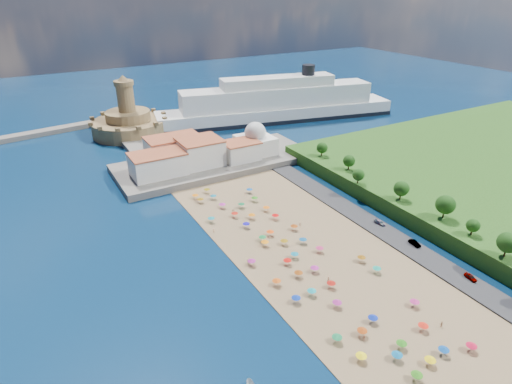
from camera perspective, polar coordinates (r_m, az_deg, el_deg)
ground at (r=137.44m, az=3.77°, el=-7.35°), size 700.00×700.00×0.00m
terrace at (r=198.08m, az=-5.43°, el=3.98°), size 90.00×36.00×3.00m
jetty at (r=222.36m, az=-14.44°, el=5.68°), size 18.00×70.00×2.40m
waterfront_buildings at (r=191.74m, az=-9.13°, el=5.05°), size 57.00×29.00×11.00m
domed_building at (r=202.25m, az=-0.10°, el=6.84°), size 16.00×16.00×15.00m
fortress at (r=248.45m, az=-16.60°, el=8.88°), size 40.00×40.00×32.40m
cruise_ship at (r=264.59m, az=2.86°, el=11.57°), size 147.82×52.38×32.02m
beach_parasols at (r=128.26m, az=6.11°, el=-9.03°), size 31.98×115.84×2.20m
beachgoers at (r=130.63m, az=4.08°, el=-8.78°), size 32.24×94.43×1.79m
parked_cars at (r=144.84m, az=20.80°, el=-6.67°), size 2.34×39.48×1.43m
hillside_trees at (r=155.46m, az=20.82°, el=-0.62°), size 12.64×108.07×8.09m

